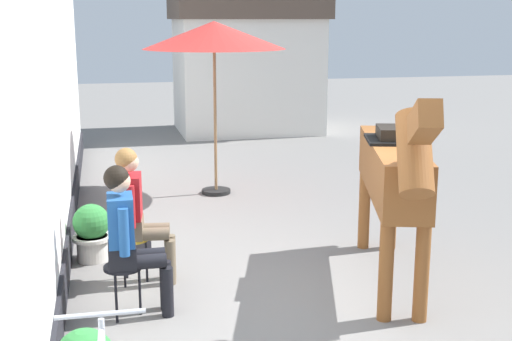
# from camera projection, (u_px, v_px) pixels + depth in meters

# --- Properties ---
(ground_plane) EXTENTS (40.00, 40.00, 0.00)m
(ground_plane) POSITION_uv_depth(u_px,v_px,m) (255.00, 216.00, 9.14)
(ground_plane) COLOR slate
(pub_facade_wall) EXTENTS (0.34, 14.00, 3.40)m
(pub_facade_wall) POSITION_uv_depth(u_px,v_px,m) (43.00, 128.00, 6.82)
(pub_facade_wall) COLOR white
(pub_facade_wall) RESTS_ON ground_plane
(distant_cottage) EXTENTS (3.40, 2.60, 3.50)m
(distant_cottage) POSITION_uv_depth(u_px,v_px,m) (246.00, 54.00, 15.73)
(distant_cottage) COLOR silver
(distant_cottage) RESTS_ON ground_plane
(seated_visitor_near) EXTENTS (0.61, 0.49, 1.39)m
(seated_visitor_near) POSITION_uv_depth(u_px,v_px,m) (129.00, 233.00, 5.91)
(seated_visitor_near) COLOR black
(seated_visitor_near) RESTS_ON ground_plane
(seated_visitor_far) EXTENTS (0.61, 0.49, 1.39)m
(seated_visitor_far) POSITION_uv_depth(u_px,v_px,m) (137.00, 208.00, 6.69)
(seated_visitor_far) COLOR gold
(seated_visitor_far) RESTS_ON ground_plane
(saddled_horse_center) EXTENTS (1.11, 2.91, 2.06)m
(saddled_horse_center) POSITION_uv_depth(u_px,v_px,m) (394.00, 172.00, 6.56)
(saddled_horse_center) COLOR brown
(saddled_horse_center) RESTS_ON ground_plane
(flower_planter_far) EXTENTS (0.43, 0.43, 0.64)m
(flower_planter_far) POSITION_uv_depth(u_px,v_px,m) (92.00, 231.00, 7.40)
(flower_planter_far) COLOR beige
(flower_planter_far) RESTS_ON ground_plane
(cafe_parasol) EXTENTS (2.10, 2.10, 2.58)m
(cafe_parasol) POSITION_uv_depth(u_px,v_px,m) (214.00, 36.00, 9.82)
(cafe_parasol) COLOR black
(cafe_parasol) RESTS_ON ground_plane
(satchel_bag) EXTENTS (0.29, 0.27, 0.20)m
(satchel_bag) POSITION_uv_depth(u_px,v_px,m) (139.00, 251.00, 7.48)
(satchel_bag) COLOR black
(satchel_bag) RESTS_ON ground_plane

